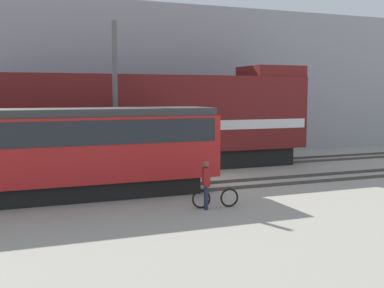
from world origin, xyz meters
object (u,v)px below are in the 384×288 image
object	(u,v)px
streetcar	(55,148)
bicycle	(215,198)
freight_locomotive	(153,121)
person	(206,180)
utility_pole_left	(115,103)

from	to	relation	value
streetcar	bicycle	distance (m)	6.32
streetcar	bicycle	size ratio (longest dim) A/B	7.41
freight_locomotive	streetcar	bearing A→B (deg)	-134.89
freight_locomotive	person	size ratio (longest dim) A/B	10.23
bicycle	person	bearing A→B (deg)	-167.67
freight_locomotive	streetcar	world-z (taller)	freight_locomotive
streetcar	utility_pole_left	bearing A→B (deg)	43.40
freight_locomotive	bicycle	world-z (taller)	freight_locomotive
bicycle	freight_locomotive	bearing A→B (deg)	87.32
bicycle	utility_pole_left	bearing A→B (deg)	109.43
streetcar	utility_pole_left	distance (m)	4.33
streetcar	utility_pole_left	world-z (taller)	utility_pole_left
freight_locomotive	utility_pole_left	size ratio (longest dim) A/B	2.40
freight_locomotive	streetcar	xyz separation A→B (m)	(-5.50, -5.52, -0.62)
person	freight_locomotive	bearing A→B (deg)	84.81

